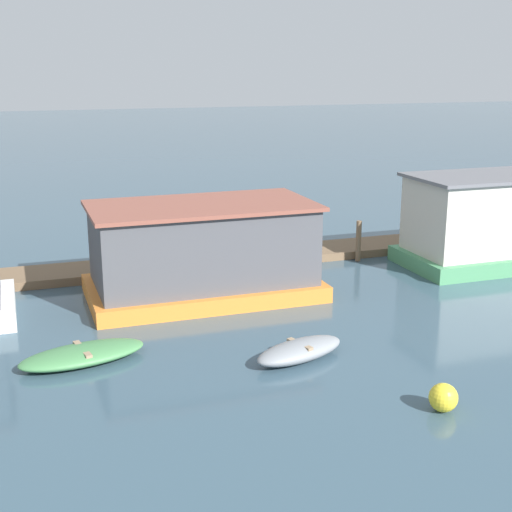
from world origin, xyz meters
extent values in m
plane|color=#385160|center=(0.00, 0.00, 0.00)|extent=(200.00, 200.00, 0.00)
cube|color=brown|center=(0.00, 3.24, 0.15)|extent=(33.80, 2.05, 0.30)
cube|color=orange|center=(-1.52, -0.19, 0.25)|extent=(7.29, 4.08, 0.50)
cube|color=#4C4C51|center=(-1.52, -0.19, 1.70)|extent=(6.73, 3.53, 2.40)
cube|color=brown|center=(-1.52, -0.19, 2.96)|extent=(7.03, 3.83, 0.12)
cube|color=#4C9360|center=(9.58, 0.01, 0.28)|extent=(6.55, 3.56, 0.56)
cube|color=beige|center=(9.58, 0.01, 1.91)|extent=(5.97, 2.98, 2.70)
cube|color=slate|center=(9.58, 0.01, 3.32)|extent=(6.27, 3.28, 0.12)
ellipsoid|color=#47844C|center=(-5.76, -4.37, 0.20)|extent=(3.40, 1.96, 0.41)
cube|color=#997F60|center=(-5.76, -4.37, 0.34)|extent=(0.38, 1.15, 0.08)
ellipsoid|color=gray|center=(-0.56, -6.00, 0.24)|extent=(2.80, 1.77, 0.49)
cube|color=#997F60|center=(-0.56, -6.00, 0.42)|extent=(0.42, 0.86, 0.08)
cylinder|color=#846B4C|center=(8.42, 1.97, 0.80)|extent=(0.26, 0.26, 1.60)
cylinder|color=brown|center=(5.13, 1.97, 0.78)|extent=(0.20, 0.20, 1.56)
sphere|color=yellow|center=(1.31, -9.57, 0.31)|extent=(0.63, 0.63, 0.63)
camera|label=1|loc=(-7.07, -21.47, 7.25)|focal=50.00mm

